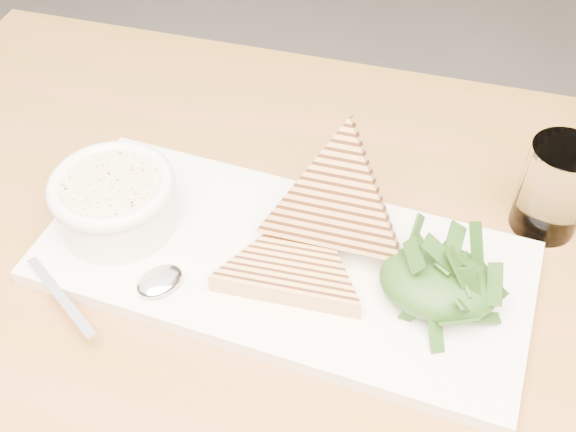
% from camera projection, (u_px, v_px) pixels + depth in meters
% --- Properties ---
extents(table_top, '(1.30, 0.89, 0.04)m').
position_uv_depth(table_top, '(428.00, 388.00, 0.61)').
color(table_top, '#946031').
rests_on(table_top, ground).
extents(table_leg_bl, '(0.06, 0.06, 0.72)m').
position_uv_depth(table_leg_bl, '(76.00, 243.00, 1.23)').
color(table_leg_bl, '#946031').
rests_on(table_leg_bl, ground).
extents(platter, '(0.47, 0.25, 0.02)m').
position_uv_depth(platter, '(283.00, 263.00, 0.67)').
color(platter, white).
rests_on(platter, table_top).
extents(soup_bowl, '(0.11, 0.11, 0.04)m').
position_uv_depth(soup_bowl, '(116.00, 207.00, 0.67)').
color(soup_bowl, white).
rests_on(soup_bowl, platter).
extents(soup, '(0.09, 0.09, 0.01)m').
position_uv_depth(soup, '(111.00, 186.00, 0.66)').
color(soup, beige).
rests_on(soup, soup_bowl).
extents(bowl_rim, '(0.12, 0.12, 0.01)m').
position_uv_depth(bowl_rim, '(111.00, 185.00, 0.65)').
color(bowl_rim, white).
rests_on(bowl_rim, soup_bowl).
extents(sandwich_flat, '(0.16, 0.16, 0.02)m').
position_uv_depth(sandwich_flat, '(294.00, 264.00, 0.64)').
color(sandwich_flat, tan).
rests_on(sandwich_flat, platter).
extents(sandwich_lean, '(0.16, 0.16, 0.18)m').
position_uv_depth(sandwich_lean, '(336.00, 203.00, 0.64)').
color(sandwich_lean, tan).
rests_on(sandwich_lean, sandwich_flat).
extents(salad_base, '(0.10, 0.08, 0.04)m').
position_uv_depth(salad_base, '(439.00, 283.00, 0.61)').
color(salad_base, '#193912').
rests_on(salad_base, platter).
extents(arugula_pile, '(0.11, 0.10, 0.05)m').
position_uv_depth(arugula_pile, '(441.00, 277.00, 0.61)').
color(arugula_pile, '#29521A').
rests_on(arugula_pile, platter).
extents(spoon_bowl, '(0.05, 0.05, 0.01)m').
position_uv_depth(spoon_bowl, '(160.00, 281.00, 0.63)').
color(spoon_bowl, silver).
rests_on(spoon_bowl, platter).
extents(spoon_handle, '(0.09, 0.07, 0.00)m').
position_uv_depth(spoon_handle, '(60.00, 296.00, 0.62)').
color(spoon_handle, silver).
rests_on(spoon_handle, platter).
extents(glass_near, '(0.06, 0.06, 0.10)m').
position_uv_depth(glass_near, '(554.00, 188.00, 0.68)').
color(glass_near, white).
rests_on(glass_near, table_top).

